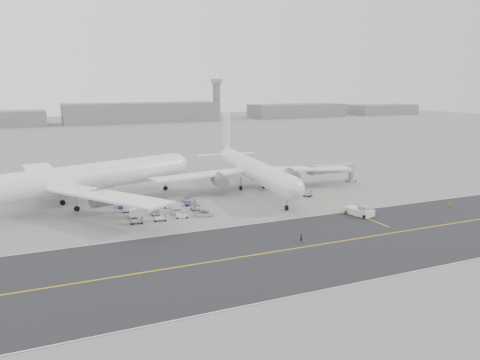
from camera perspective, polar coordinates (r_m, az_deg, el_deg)
name	(u,v)px	position (r m, az deg, el deg)	size (l,w,h in m)	color
ground	(219,225)	(93.68, -2.55, -5.48)	(700.00, 700.00, 0.00)	gray
taxiway	(285,250)	(80.23, 5.52, -8.50)	(220.00, 59.00, 0.03)	#2B2B2D
horizon_buildings	(129,123)	(350.26, -13.39, 6.82)	(520.00, 28.00, 28.00)	gray
control_tower	(217,98)	(372.94, -2.87, 9.90)	(7.00, 7.00, 31.25)	gray
airliner_a	(69,180)	(111.47, -20.07, -0.01)	(61.87, 60.77, 22.30)	white
airliner_b	(253,169)	(123.25, 1.56, 1.34)	(54.72, 55.53, 19.16)	white
pushback_tug	(360,211)	(103.02, 14.41, -3.71)	(4.34, 8.04, 2.27)	silver
jet_bridge	(332,170)	(134.37, 11.13, 1.25)	(14.72, 4.08, 5.50)	gray
gse_cluster	(163,211)	(104.63, -9.34, -3.79)	(21.86, 21.07, 1.96)	#9D9DA2
stray_dolly	(306,196)	(118.05, 8.05, -1.97)	(1.78, 2.89, 1.78)	silver
ground_crew_a	(301,238)	(84.10, 7.48, -7.01)	(0.59, 0.38, 1.61)	black
ground_crew_b	(450,204)	(116.60, 24.22, -2.68)	(0.76, 0.59, 1.56)	#9AB915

